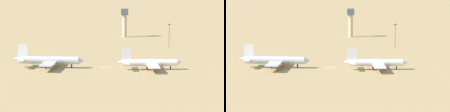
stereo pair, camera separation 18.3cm
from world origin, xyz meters
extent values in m
plane|color=tan|center=(0.00, 0.00, 0.00)|extent=(4000.00, 4000.00, 0.00)
cylinder|color=silver|center=(-28.50, -2.56, 4.10)|extent=(31.41, 5.48, 3.91)
cone|color=silver|center=(-11.53, -3.42, 4.10)|extent=(3.11, 3.86, 3.71)
cone|color=silver|center=(-45.47, -1.70, 4.69)|extent=(4.07, 3.51, 3.32)
cube|color=white|center=(-42.16, -1.86, 9.23)|extent=(5.10, 0.74, 6.35)
cube|color=silver|center=(-41.96, 2.04, 4.49)|extent=(3.46, 6.79, 0.35)
cube|color=silver|center=(-42.36, -5.77, 4.49)|extent=(3.46, 6.79, 0.35)
cube|color=silver|center=(-27.53, -2.61, 3.52)|extent=(8.21, 31.55, 0.55)
cylinder|color=slate|center=(-26.18, 4.66, 2.15)|extent=(3.62, 2.32, 2.15)
cylinder|color=slate|center=(-26.92, -9.97, 2.15)|extent=(3.62, 2.32, 2.15)
cylinder|color=black|center=(-16.64, -3.16, 1.07)|extent=(0.68, 0.68, 2.15)
cylinder|color=black|center=(-29.85, -0.14, 1.07)|extent=(0.68, 0.68, 2.15)
cylinder|color=black|center=(-30.08, -4.82, 1.07)|extent=(0.68, 0.68, 2.15)
cylinder|color=white|center=(24.13, -6.56, 3.65)|extent=(27.99, 5.37, 3.48)
cone|color=white|center=(39.22, -5.53, 3.65)|extent=(2.83, 3.47, 3.30)
cone|color=white|center=(9.04, -7.59, 4.17)|extent=(3.67, 3.19, 2.96)
cube|color=white|center=(11.98, -7.39, 8.22)|extent=(4.54, 0.74, 5.65)
cube|color=white|center=(11.75, -3.92, 4.00)|extent=(3.18, 6.09, 0.31)
cube|color=white|center=(12.22, -10.86, 4.00)|extent=(3.18, 6.09, 0.31)
cube|color=white|center=(25.00, -6.50, 3.13)|extent=(7.79, 28.16, 0.49)
cylinder|color=slate|center=(25.42, 0.07, 1.91)|extent=(3.25, 2.12, 1.91)
cylinder|color=slate|center=(26.31, -12.94, 1.91)|extent=(3.25, 2.12, 1.91)
cylinder|color=black|center=(34.68, -5.84, 0.96)|extent=(0.61, 0.61, 1.91)
cylinder|color=black|center=(22.68, -4.56, 0.96)|extent=(0.61, 0.61, 1.91)
cylinder|color=black|center=(22.97, -8.73, 0.96)|extent=(0.61, 0.61, 1.91)
cylinder|color=#C6B793|center=(9.70, 129.18, 8.15)|extent=(3.20, 3.20, 16.31)
cube|color=#4C5660|center=(9.70, 129.18, 18.61)|extent=(5.20, 5.20, 4.60)
cylinder|color=#59595E|center=(39.04, 75.67, 7.38)|extent=(0.36, 0.36, 14.75)
cube|color=#333333|center=(39.04, 75.67, 15.00)|extent=(1.80, 0.50, 0.50)
camera|label=1|loc=(13.90, -310.02, 54.88)|focal=96.11mm
camera|label=2|loc=(14.08, -310.02, 54.88)|focal=96.11mm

